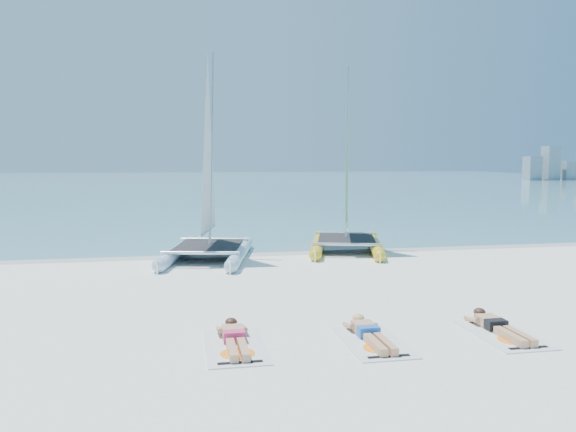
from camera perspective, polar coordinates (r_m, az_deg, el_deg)
The scene contains 12 objects.
ground at distance 13.66m, azimuth 2.62°, elevation -7.43°, with size 140.00×140.00×0.00m, color white.
sea at distance 76.05m, azimuth -8.48°, elevation 3.41°, with size 140.00×115.00×0.01m, color #6CA2B4.
wet_sand_strip at distance 18.94m, azimuth -1.25°, elevation -3.67°, with size 140.00×1.40×0.01m, color beige.
distant_skyline at distance 94.03m, azimuth 26.45°, elevation 4.49°, with size 14.00×2.00×5.00m.
catamaran_blue at distance 17.72m, azimuth -8.13°, elevation 2.22°, with size 3.39×5.38×6.81m.
catamaran_yellow at distance 19.69m, azimuth 5.97°, elevation 2.79°, with size 3.57×5.37×6.67m.
towel_a at distance 9.62m, azimuth -5.35°, elevation -13.12°, with size 1.00×1.85×0.02m, color white.
sunbather_a at distance 9.77m, azimuth -5.47°, elevation -12.16°, with size 0.37×1.73×0.26m.
towel_b at distance 9.94m, azimuth 8.62°, elevation -12.53°, with size 1.00×1.85×0.02m, color white.
sunbather_b at distance 10.08m, azimuth 8.26°, elevation -11.61°, with size 0.37×1.73×0.26m.
towel_c at distance 10.92m, azimuth 20.99°, elevation -11.17°, with size 1.00×1.85×0.02m, color white.
sunbather_c at distance 11.05m, azimuth 20.48°, elevation -10.37°, with size 0.37×1.73×0.26m.
Camera 1 is at (-3.10, -12.93, 3.13)m, focal length 35.00 mm.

